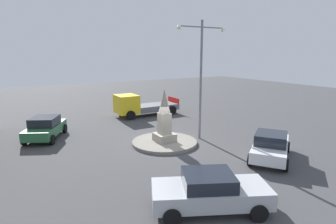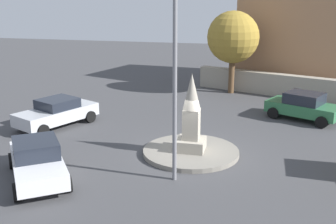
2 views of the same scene
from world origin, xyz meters
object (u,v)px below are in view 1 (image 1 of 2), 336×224
Objects in this scene: car_green_approaching at (45,127)px; monument at (164,119)px; streetlamp at (201,69)px; car_white_parked_left at (271,146)px; car_silver_far_side at (210,191)px; truck_yellow_passing at (140,106)px.

monument is at bearing 141.52° from car_green_approaching.
streetlamp is 1.75× the size of car_white_parked_left.
car_silver_far_side is (5.08, 7.45, -4.04)m from streetlamp.
car_green_approaching is 14.70m from car_white_parked_left.
truck_yellow_passing is at bearing -159.81° from car_green_approaching.
truck_yellow_passing reaches higher than car_silver_far_side.
monument is 0.79× the size of car_green_approaching.
truck_yellow_passing is at bearing -105.65° from car_silver_far_side.
car_green_approaching is at bearing 20.19° from truck_yellow_passing.
streetlamp reaches higher than car_silver_far_side.
car_silver_far_side is 16.59m from truck_yellow_passing.
streetlamp is 11.40m from car_green_approaching.
monument is 8.02m from car_silver_far_side.
car_silver_far_side is at bearing 20.91° from car_white_parked_left.
streetlamp is 6.58m from car_white_parked_left.
streetlamp is at bearing -124.29° from car_silver_far_side.
car_white_parked_left is (-1.11, 5.09, -4.03)m from streetlamp.
truck_yellow_passing is at bearing -85.93° from streetlamp.
car_white_parked_left is at bearing 126.02° from monument.
streetlamp reaches higher than car_green_approaching.
monument is at bearing -3.37° from streetlamp.
truck_yellow_passing is (1.71, -13.61, 0.21)m from car_white_parked_left.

